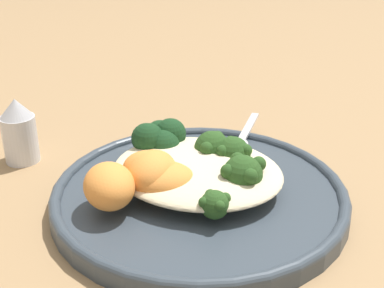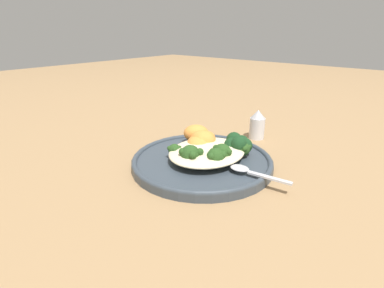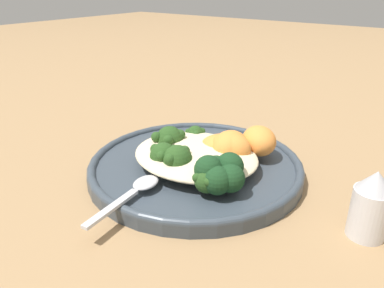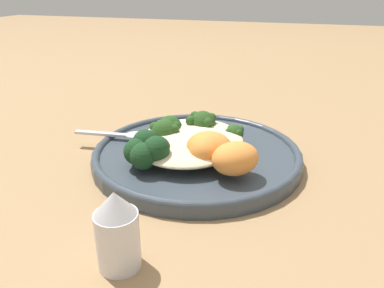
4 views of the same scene
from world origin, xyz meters
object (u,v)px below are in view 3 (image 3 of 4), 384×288
object	(u,v)px
broccoli_stalk_0	(204,143)
sweet_potato_chunk_1	(231,147)
plate	(195,166)
salt_shaker	(371,205)
broccoli_stalk_1	(178,143)
broccoli_stalk_2	(172,157)
broccoli_stalk_4	(210,177)
sweet_potato_chunk_3	(230,146)
sweet_potato_chunk_0	(224,146)
broccoli_stalk_3	(185,160)
quinoa_mound	(195,155)
kale_tuft	(220,173)
spoon	(138,188)
sweet_potato_chunk_2	(259,141)

from	to	relation	value
broccoli_stalk_0	sweet_potato_chunk_1	distance (m)	0.05
plate	salt_shaker	distance (m)	0.23
broccoli_stalk_1	broccoli_stalk_2	bearing A→B (deg)	108.54
broccoli_stalk_4	sweet_potato_chunk_3	bearing A→B (deg)	175.36
plate	sweet_potato_chunk_0	world-z (taller)	sweet_potato_chunk_0
plate	broccoli_stalk_3	size ratio (longest dim) A/B	2.72
broccoli_stalk_3	broccoli_stalk_4	world-z (taller)	broccoli_stalk_3
quinoa_mound	broccoli_stalk_0	size ratio (longest dim) A/B	1.61
broccoli_stalk_1	broccoli_stalk_4	size ratio (longest dim) A/B	1.29
sweet_potato_chunk_1	broccoli_stalk_4	bearing A→B (deg)	-77.79
broccoli_stalk_2	sweet_potato_chunk_1	bearing A→B (deg)	-173.61
kale_tuft	spoon	size ratio (longest dim) A/B	0.51
plate	broccoli_stalk_3	xyz separation A→B (m)	(0.01, -0.04, 0.03)
sweet_potato_chunk_3	salt_shaker	distance (m)	0.19
sweet_potato_chunk_2	kale_tuft	world-z (taller)	same
broccoli_stalk_3	sweet_potato_chunk_0	bearing A→B (deg)	-163.50
broccoli_stalk_3	sweet_potato_chunk_2	size ratio (longest dim) A/B	1.84
broccoli_stalk_0	sweet_potato_chunk_0	bearing A→B (deg)	-157.91
broccoli_stalk_2	sweet_potato_chunk_3	bearing A→B (deg)	-171.00
sweet_potato_chunk_2	broccoli_stalk_3	bearing A→B (deg)	-116.07
sweet_potato_chunk_3	salt_shaker	size ratio (longest dim) A/B	0.76
plate	sweet_potato_chunk_1	distance (m)	0.06
broccoli_stalk_2	broccoli_stalk_4	size ratio (longest dim) A/B	0.98
kale_tuft	salt_shaker	distance (m)	0.17
broccoli_stalk_1	sweet_potato_chunk_0	bearing A→B (deg)	-159.59
broccoli_stalk_4	sweet_potato_chunk_1	distance (m)	0.08
broccoli_stalk_1	sweet_potato_chunk_1	world-z (taller)	same
quinoa_mound	plate	bearing A→B (deg)	126.75
quinoa_mound	broccoli_stalk_3	world-z (taller)	broccoli_stalk_3
sweet_potato_chunk_1	broccoli_stalk_3	bearing A→B (deg)	-115.58
sweet_potato_chunk_1	sweet_potato_chunk_2	xyz separation A→B (m)	(0.02, 0.04, 0.00)
broccoli_stalk_4	sweet_potato_chunk_0	xyz separation A→B (m)	(-0.03, 0.08, 0.00)
broccoli_stalk_1	broccoli_stalk_4	bearing A→B (deg)	142.07
plate	kale_tuft	xyz separation A→B (m)	(0.07, -0.05, 0.03)
sweet_potato_chunk_1	sweet_potato_chunk_3	xyz separation A→B (m)	(-0.00, 0.00, 0.00)
sweet_potato_chunk_3	salt_shaker	world-z (taller)	salt_shaker
sweet_potato_chunk_2	salt_shaker	bearing A→B (deg)	-23.40
quinoa_mound	sweet_potato_chunk_0	bearing A→B (deg)	61.86
broccoli_stalk_0	kale_tuft	xyz separation A→B (m)	(0.08, -0.08, 0.01)
broccoli_stalk_3	sweet_potato_chunk_3	world-z (taller)	sweet_potato_chunk_3
broccoli_stalk_4	spoon	xyz separation A→B (m)	(-0.06, -0.06, -0.01)
broccoli_stalk_0	broccoli_stalk_4	distance (m)	0.11
sweet_potato_chunk_0	salt_shaker	world-z (taller)	salt_shaker
broccoli_stalk_0	salt_shaker	world-z (taller)	salt_shaker
sweet_potato_chunk_1	kale_tuft	bearing A→B (deg)	-68.22
plate	broccoli_stalk_1	xyz separation A→B (m)	(-0.03, -0.00, 0.03)
plate	spoon	xyz separation A→B (m)	(-0.00, -0.11, 0.01)
sweet_potato_chunk_0	sweet_potato_chunk_2	bearing A→B (deg)	46.42
broccoli_stalk_2	salt_shaker	size ratio (longest dim) A/B	1.21
broccoli_stalk_2	broccoli_stalk_4	world-z (taller)	broccoli_stalk_2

